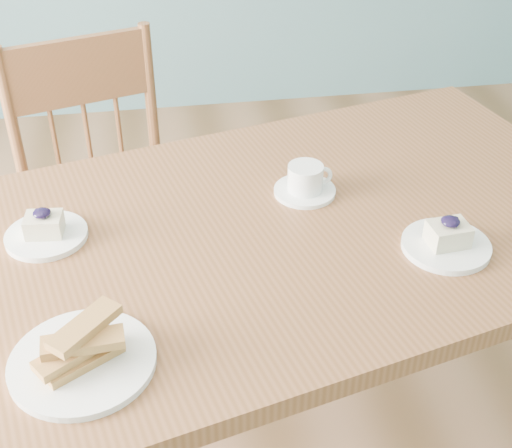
% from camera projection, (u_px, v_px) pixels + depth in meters
% --- Properties ---
extents(room, '(5.01, 5.01, 2.71)m').
position_uv_depth(room, '(193.00, 20.00, 1.07)').
color(room, '#986847').
rests_on(room, ground).
extents(dining_table, '(1.72, 1.24, 0.83)m').
position_uv_depth(dining_table, '(276.00, 256.00, 1.58)').
color(dining_table, brown).
rests_on(dining_table, ground).
extents(dining_chair, '(0.56, 0.55, 1.00)m').
position_uv_depth(dining_chair, '(108.00, 208.00, 2.15)').
color(dining_chair, brown).
rests_on(dining_chair, ground).
extents(cheesecake_plate_near, '(0.18, 0.18, 0.08)m').
position_uv_depth(cheesecake_plate_near, '(447.00, 241.00, 1.45)').
color(cheesecake_plate_near, white).
rests_on(cheesecake_plate_near, dining_table).
extents(cheesecake_plate_far, '(0.17, 0.17, 0.07)m').
position_uv_depth(cheesecake_plate_far, '(45.00, 231.00, 1.48)').
color(cheesecake_plate_far, white).
rests_on(cheesecake_plate_far, dining_table).
extents(coffee_cup, '(0.14, 0.14, 0.07)m').
position_uv_depth(coffee_cup, '(306.00, 182.00, 1.62)').
color(coffee_cup, white).
rests_on(coffee_cup, dining_table).
extents(biscotti_plate, '(0.25, 0.25, 0.08)m').
position_uv_depth(biscotti_plate, '(81.00, 354.00, 1.18)').
color(biscotti_plate, white).
rests_on(biscotti_plate, dining_table).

